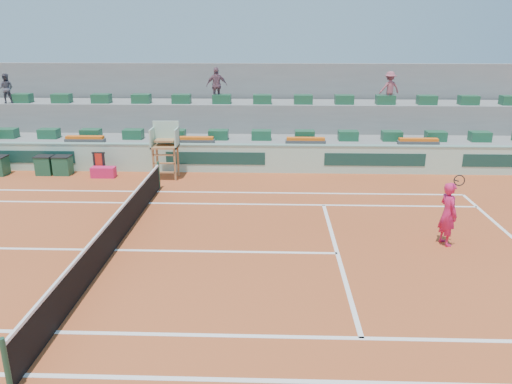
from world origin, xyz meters
TOP-DOWN VIEW (x-y plane):
  - ground at (0.00, 0.00)m, footprint 90.00×90.00m
  - seating_tier_lower at (0.00, 10.70)m, footprint 36.00×4.00m
  - seating_tier_upper at (0.00, 12.30)m, footprint 36.00×2.40m
  - stadium_back_wall at (0.00, 13.90)m, footprint 36.00×0.40m
  - player_bag at (-2.75, 7.44)m, footprint 1.02×0.45m
  - spectator_left at (-8.63, 11.49)m, footprint 0.76×0.62m
  - spectator_mid at (1.76, 11.76)m, footprint 1.10×0.68m
  - spectator_right at (10.15, 11.69)m, footprint 1.13×0.83m
  - court_lines at (0.00, 0.00)m, footprint 23.89×11.09m
  - tennis_net at (0.00, 0.00)m, footprint 0.10×11.97m
  - advertising_hoarding at (0.02, 8.50)m, footprint 36.00×0.34m
  - umpire_chair at (0.00, 7.50)m, footprint 1.10×0.90m
  - seat_row_lower at (0.00, 9.80)m, footprint 32.90×0.60m
  - seat_row_upper at (0.00, 11.70)m, footprint 32.90×0.60m
  - flower_planters at (-1.50, 9.00)m, footprint 26.80×0.36m
  - drink_cooler_a at (-4.65, 7.80)m, footprint 0.75×0.64m
  - drink_cooler_b at (-5.44, 7.78)m, footprint 0.72×0.62m
  - towel_rack at (-3.01, 7.75)m, footprint 0.56×0.09m
  - tennis_player at (9.65, 0.79)m, footprint 0.63×0.96m

SIDE VIEW (x-z plane):
  - ground at x=0.00m, z-range 0.00..0.00m
  - court_lines at x=0.00m, z-range 0.00..0.01m
  - player_bag at x=-2.75m, z-range 0.00..0.45m
  - drink_cooler_b at x=-5.44m, z-range 0.00..0.84m
  - drink_cooler_a at x=-4.65m, z-range 0.00..0.84m
  - tennis_net at x=0.00m, z-range -0.02..1.08m
  - seating_tier_lower at x=0.00m, z-range 0.00..1.20m
  - towel_rack at x=-3.01m, z-range 0.09..1.12m
  - advertising_hoarding at x=0.02m, z-range 0.00..1.26m
  - tennis_player at x=9.65m, z-range -0.18..2.09m
  - seating_tier_upper at x=0.00m, z-range 0.00..2.60m
  - flower_planters at x=-1.50m, z-range 1.19..1.47m
  - seat_row_lower at x=0.00m, z-range 1.20..1.64m
  - umpire_chair at x=0.00m, z-range 0.34..2.74m
  - stadium_back_wall at x=0.00m, z-range 0.00..4.40m
  - seat_row_upper at x=0.00m, z-range 2.60..3.04m
  - spectator_left at x=-8.63m, z-range 2.60..4.04m
  - spectator_right at x=10.15m, z-range 2.60..4.17m
  - spectator_mid at x=1.76m, z-range 2.60..4.35m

